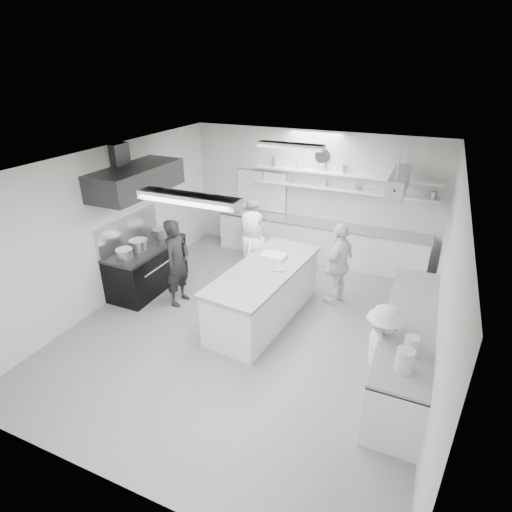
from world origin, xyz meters
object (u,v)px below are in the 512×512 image
at_px(back_counter, 318,241).
at_px(right_counter, 406,347).
at_px(prep_island, 264,294).
at_px(cook_back, 252,229).
at_px(cook_stove, 177,263).
at_px(stove, 148,268).

bearing_deg(back_counter, right_counter, -55.35).
relative_size(prep_island, cook_back, 1.77).
height_order(cook_stove, cook_back, cook_stove).
bearing_deg(back_counter, stove, -136.01).
bearing_deg(back_counter, cook_back, -159.13).
distance_m(back_counter, prep_island, 2.87).
bearing_deg(prep_island, back_counter, 91.68).
xyz_separation_m(cook_stove, cook_back, (0.46, 2.47, -0.13)).
xyz_separation_m(stove, right_counter, (5.25, -0.60, 0.02)).
distance_m(prep_island, cook_stove, 1.79).
bearing_deg(cook_stove, stove, 74.90).
xyz_separation_m(stove, cook_back, (1.40, 2.23, 0.30)).
relative_size(right_counter, cook_back, 2.20).
height_order(prep_island, cook_stove, cook_stove).
relative_size(right_counter, prep_island, 1.25).
relative_size(prep_island, cook_stove, 1.51).
bearing_deg(stove, back_counter, 43.99).
distance_m(prep_island, cook_back, 2.64).
xyz_separation_m(right_counter, cook_stove, (-4.31, 0.36, 0.41)).
distance_m(stove, right_counter, 5.28).
bearing_deg(cook_back, cook_stove, 78.38).
height_order(back_counter, right_counter, right_counter).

